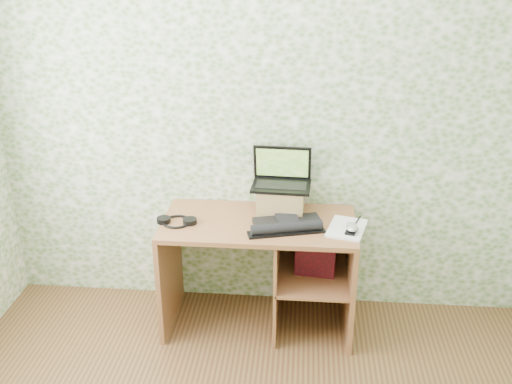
# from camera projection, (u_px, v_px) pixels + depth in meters

# --- Properties ---
(wall_back) EXTENTS (3.50, 0.00, 3.50)m
(wall_back) POSITION_uv_depth(u_px,v_px,m) (263.00, 122.00, 3.60)
(wall_back) COLOR white
(wall_back) RESTS_ON ground
(desk) EXTENTS (1.20, 0.60, 0.75)m
(desk) POSITION_uv_depth(u_px,v_px,m) (271.00, 257.00, 3.66)
(desk) COLOR brown
(desk) RESTS_ON floor
(riser) EXTENTS (0.30, 0.26, 0.17)m
(riser) POSITION_uv_depth(u_px,v_px,m) (281.00, 200.00, 3.62)
(riser) COLOR olive
(riser) RESTS_ON desk
(laptop) EXTENTS (0.38, 0.27, 0.24)m
(laptop) POSITION_uv_depth(u_px,v_px,m) (282.00, 177.00, 3.60)
(laptop) COLOR black
(laptop) RESTS_ON riser
(keyboard) EXTENTS (0.47, 0.35, 0.07)m
(keyboard) POSITION_uv_depth(u_px,v_px,m) (287.00, 225.00, 3.44)
(keyboard) COLOR black
(keyboard) RESTS_ON desk
(headphones) EXTENTS (0.25, 0.18, 0.03)m
(headphones) POSITION_uv_depth(u_px,v_px,m) (177.00, 221.00, 3.51)
(headphones) COLOR black
(headphones) RESTS_ON desk
(notepad) EXTENTS (0.27, 0.34, 0.01)m
(notepad) POSITION_uv_depth(u_px,v_px,m) (347.00, 228.00, 3.43)
(notepad) COLOR silver
(notepad) RESTS_ON desk
(mouse) EXTENTS (0.10, 0.13, 0.04)m
(mouse) POSITION_uv_depth(u_px,v_px,m) (352.00, 229.00, 3.37)
(mouse) COLOR silver
(mouse) RESTS_ON notepad
(pen) EXTENTS (0.06, 0.14, 0.01)m
(pen) POSITION_uv_depth(u_px,v_px,m) (357.00, 221.00, 3.50)
(pen) COLOR black
(pen) RESTS_ON notepad
(red_box) EXTENTS (0.26, 0.11, 0.30)m
(red_box) POSITION_uv_depth(u_px,v_px,m) (316.00, 253.00, 3.59)
(red_box) COLOR maroon
(red_box) RESTS_ON desk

